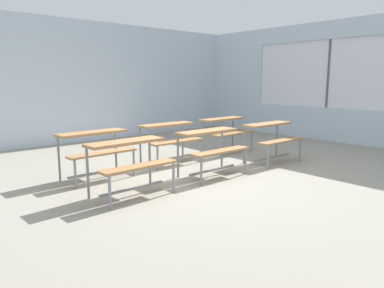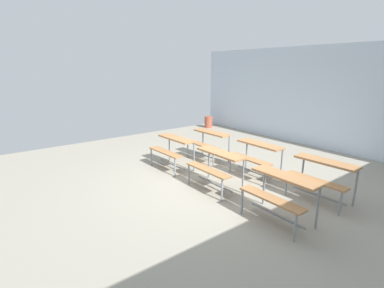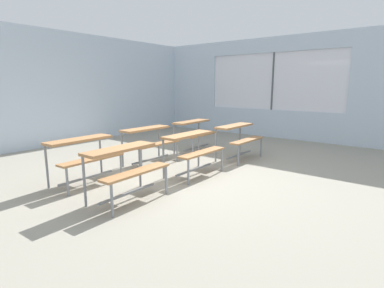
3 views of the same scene
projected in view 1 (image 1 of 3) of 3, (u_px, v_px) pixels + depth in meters
The scene contains 9 objects.
ground at pixel (194, 179), 5.73m from camera, with size 10.00×9.00×0.05m, color gray.
wall_back at pixel (73, 82), 8.79m from camera, with size 10.00×0.12×3.00m, color silver.
wall_right at pixel (353, 84), 8.61m from camera, with size 0.12×9.00×3.00m.
desk_bench_r0c0 at pixel (130, 155), 4.77m from camera, with size 1.12×0.62×0.74m.
desk_bench_r0c1 at pixel (212, 142), 5.77m from camera, with size 1.10×0.59×0.74m.
desk_bench_r0c2 at pixel (272, 133), 6.72m from camera, with size 1.11×0.60×0.74m.
desk_bench_r1c0 at pixel (96, 143), 5.62m from camera, with size 1.12×0.62×0.74m.
desk_bench_r1c1 at pixel (170, 134), 6.65m from camera, with size 1.11×0.61×0.74m.
desk_bench_r1c2 at pixel (226, 127), 7.63m from camera, with size 1.12×0.62×0.74m.
Camera 1 is at (-3.66, -4.15, 1.55)m, focal length 33.43 mm.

